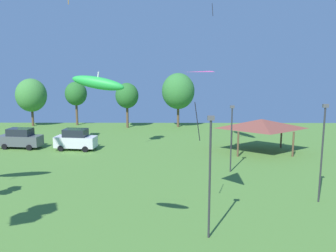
# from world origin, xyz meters

# --- Properties ---
(kite_flying_5) EXTENTS (1.87, 2.39, 3.31)m
(kite_flying_5) POSITION_xyz_m (1.61, 24.16, 7.96)
(kite_flying_5) COLOR #E54C93
(kite_flying_11) EXTENTS (2.51, 0.99, 0.93)m
(kite_flying_11) POSITION_xyz_m (-2.36, 18.65, 8.53)
(kite_flying_11) COLOR green
(parked_car_leftmost) EXTENTS (4.89, 2.40, 2.27)m
(parked_car_leftmost) POSITION_xyz_m (-16.10, 42.21, 1.13)
(parked_car_leftmost) COLOR #4C5156
(parked_car_leftmost) RESTS_ON ground
(parked_car_second_from_left) EXTENTS (4.66, 2.45, 2.34)m
(parked_car_second_from_left) POSITION_xyz_m (-9.68, 41.50, 1.16)
(parked_car_second_from_left) COLOR silver
(parked_car_second_from_left) RESTS_ON ground
(park_pavilion) EXTENTS (7.28, 5.10, 3.60)m
(park_pavilion) POSITION_xyz_m (10.51, 40.62, 3.08)
(park_pavilion) COLOR brown
(park_pavilion) RESTS_ON ground
(light_post_0) EXTENTS (0.36, 0.20, 6.77)m
(light_post_0) POSITION_xyz_m (10.98, 26.46, 3.79)
(light_post_0) COLOR #2D2D33
(light_post_0) RESTS_ON ground
(light_post_1) EXTENTS (0.36, 0.20, 6.73)m
(light_post_1) POSITION_xyz_m (2.88, 21.29, 3.77)
(light_post_1) COLOR #2D2D33
(light_post_1) RESTS_ON ground
(light_post_2) EXTENTS (0.36, 0.20, 5.88)m
(light_post_2) POSITION_xyz_m (6.07, 33.40, 3.34)
(light_post_2) COLOR #2D2D33
(light_post_2) RESTS_ON ground
(treeline_tree_0) EXTENTS (4.59, 4.59, 7.26)m
(treeline_tree_0) POSITION_xyz_m (-20.38, 56.97, 4.72)
(treeline_tree_0) COLOR brown
(treeline_tree_0) RESTS_ON ground
(treeline_tree_1) EXTENTS (3.33, 3.33, 6.74)m
(treeline_tree_1) POSITION_xyz_m (-13.78, 57.81, 4.87)
(treeline_tree_1) COLOR brown
(treeline_tree_1) RESTS_ON ground
(treeline_tree_2) EXTENTS (3.40, 3.40, 6.68)m
(treeline_tree_2) POSITION_xyz_m (-5.63, 55.52, 4.78)
(treeline_tree_2) COLOR brown
(treeline_tree_2) RESTS_ON ground
(treeline_tree_3) EXTENTS (4.87, 4.87, 8.09)m
(treeline_tree_3) POSITION_xyz_m (1.94, 56.28, 5.40)
(treeline_tree_3) COLOR brown
(treeline_tree_3) RESTS_ON ground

